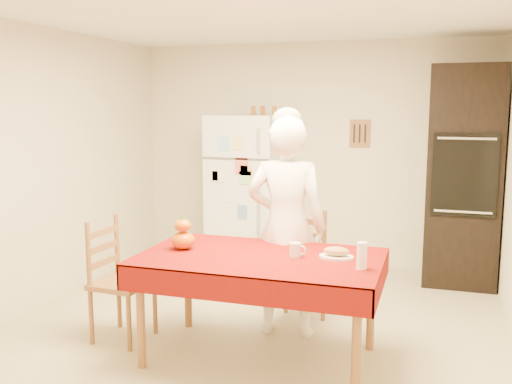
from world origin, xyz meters
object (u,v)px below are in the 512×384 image
at_px(bread_plate, 336,257).
at_px(oven_cabinet, 463,177).
at_px(chair_left, 116,275).
at_px(seated_woman, 286,227).
at_px(wine_glass, 362,256).
at_px(chair_far, 299,262).
at_px(refrigerator, 246,191).
at_px(coffee_mug, 295,250).
at_px(dining_table, 260,265).
at_px(pumpkin_lower, 183,240).

bearing_deg(bread_plate, oven_cabinet, 68.03).
xyz_separation_m(chair_left, seated_woman, (1.24, 0.50, 0.36)).
relative_size(seated_woman, wine_glass, 9.87).
distance_m(chair_far, seated_woman, 0.46).
height_order(refrigerator, coffee_mug, refrigerator).
xyz_separation_m(dining_table, chair_left, (-1.18, 0.01, -0.18)).
bearing_deg(oven_cabinet, wine_glass, -105.98).
bearing_deg(chair_far, refrigerator, 136.82).
xyz_separation_m(wine_glass, bread_plate, (-0.20, 0.21, -0.08)).
bearing_deg(wine_glass, bread_plate, 134.09).
xyz_separation_m(dining_table, pumpkin_lower, (-0.60, 0.01, 0.13)).
bearing_deg(pumpkin_lower, chair_left, 179.68).
distance_m(seated_woman, wine_glass, 0.91).
relative_size(dining_table, coffee_mug, 17.00).
bearing_deg(pumpkin_lower, wine_glass, -5.09).
bearing_deg(coffee_mug, chair_left, -178.51).
xyz_separation_m(refrigerator, pumpkin_lower, (0.27, -2.25, -0.02)).
distance_m(refrigerator, chair_left, 2.29).
height_order(dining_table, seated_woman, seated_woman).
bearing_deg(seated_woman, bread_plate, 134.94).
bearing_deg(chair_left, bread_plate, -83.13).
height_order(wine_glass, bread_plate, wine_glass).
relative_size(oven_cabinet, dining_table, 1.29).
relative_size(refrigerator, seated_woman, 0.98).
bearing_deg(wine_glass, pumpkin_lower, 174.91).
height_order(oven_cabinet, chair_far, oven_cabinet).
height_order(oven_cabinet, pumpkin_lower, oven_cabinet).
height_order(dining_table, pumpkin_lower, pumpkin_lower).
relative_size(dining_table, chair_left, 1.79).
relative_size(refrigerator, oven_cabinet, 0.77).
distance_m(refrigerator, bread_plate, 2.57).
distance_m(refrigerator, dining_table, 2.42).
relative_size(refrigerator, chair_left, 1.79).
relative_size(seated_woman, coffee_mug, 17.36).
distance_m(chair_far, pumpkin_lower, 1.09).
relative_size(oven_cabinet, coffee_mug, 22.00).
distance_m(chair_far, wine_glass, 1.15).
xyz_separation_m(chair_far, chair_left, (-1.27, -0.78, 0.00)).
xyz_separation_m(refrigerator, dining_table, (0.87, -2.26, -0.16)).
distance_m(oven_cabinet, dining_table, 2.73).
bearing_deg(oven_cabinet, chair_left, -138.52).
bearing_deg(bread_plate, wine_glass, -45.91).
relative_size(refrigerator, coffee_mug, 17.00).
bearing_deg(refrigerator, dining_table, -69.02).
distance_m(dining_table, wine_glass, 0.75).
xyz_separation_m(seated_woman, bread_plate, (0.47, -0.41, -0.10)).
xyz_separation_m(refrigerator, bread_plate, (1.39, -2.16, -0.08)).
height_order(chair_left, wine_glass, chair_left).
xyz_separation_m(coffee_mug, bread_plate, (0.28, 0.05, -0.04)).
bearing_deg(chair_left, coffee_mug, -84.51).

